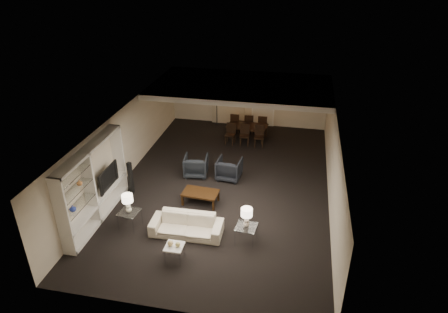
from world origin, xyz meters
TOP-DOWN VIEW (x-y plane):
  - floor at (0.00, 0.00)m, footprint 11.00×11.00m
  - ceiling at (0.00, 0.00)m, footprint 7.00×11.00m
  - wall_back at (0.00, 5.50)m, footprint 7.00×0.02m
  - wall_front at (0.00, -5.50)m, footprint 7.00×0.02m
  - wall_left at (-3.50, 0.00)m, footprint 0.02×11.00m
  - wall_right at (3.50, 0.00)m, footprint 0.02×11.00m
  - ceiling_soffit at (0.00, 3.50)m, footprint 7.00×4.00m
  - curtains at (-0.90, 5.42)m, footprint 1.50×0.12m
  - door at (0.70, 5.47)m, footprint 0.90×0.05m
  - painting at (2.10, 5.46)m, footprint 0.95×0.04m
  - media_unit at (-3.31, -2.60)m, footprint 0.38×3.40m
  - pendant_light at (0.30, 3.50)m, footprint 0.52×0.52m
  - sofa at (-0.51, -2.82)m, footprint 2.05×0.84m
  - coffee_table at (-0.51, -1.22)m, footprint 1.16×0.72m
  - armchair_left at (-1.11, 0.48)m, footprint 0.90×0.92m
  - armchair_right at (0.09, 0.48)m, footprint 0.87×0.90m
  - side_table_left at (-2.21, -2.82)m, footprint 0.63×0.63m
  - side_table_right at (1.19, -2.82)m, footprint 0.61×0.61m
  - table_lamp_left at (-2.21, -2.82)m, footprint 0.35×0.35m
  - table_lamp_right at (1.19, -2.82)m, footprint 0.32×0.32m
  - marble_table at (-0.51, -3.92)m, footprint 0.47×0.47m
  - gold_gourd_a at (-0.61, -3.92)m, footprint 0.15×0.15m
  - gold_gourd_b at (-0.41, -3.92)m, footprint 0.13×0.13m
  - television at (-3.28, -1.99)m, footprint 1.14×0.15m
  - vase_blue at (-3.31, -3.78)m, footprint 0.17×0.17m
  - vase_amber at (-3.31, -3.27)m, footprint 0.16×0.16m
  - floor_speaker at (-2.90, -1.08)m, footprint 0.15×0.15m
  - dining_table at (0.20, 3.90)m, footprint 1.77×1.13m
  - chair_nl at (-0.40, 3.25)m, footprint 0.44×0.44m
  - chair_nm at (0.20, 3.25)m, footprint 0.44×0.44m
  - chair_nr at (0.80, 3.25)m, footprint 0.43×0.43m
  - chair_fl at (-0.40, 4.55)m, footprint 0.42×0.42m
  - chair_fm at (0.20, 4.55)m, footprint 0.43×0.43m
  - chair_fr at (0.80, 4.55)m, footprint 0.41×0.41m
  - floor_lamp at (-1.38, 5.20)m, footprint 0.28×0.28m

SIDE VIEW (x-z plane):
  - floor at x=0.00m, z-range 0.00..0.00m
  - coffee_table at x=-0.51m, z-range 0.00..0.40m
  - marble_table at x=-0.51m, z-range 0.00..0.46m
  - side_table_left at x=-2.21m, z-range 0.00..0.52m
  - side_table_right at x=1.19m, z-range 0.00..0.52m
  - dining_table at x=0.20m, z-range 0.00..0.59m
  - sofa at x=-0.51m, z-range 0.00..0.59m
  - armchair_left at x=-1.11m, z-range 0.00..0.76m
  - armchair_right at x=0.09m, z-range 0.00..0.76m
  - chair_nl at x=-0.40m, z-range 0.00..0.87m
  - chair_nm at x=0.20m, z-range 0.00..0.87m
  - chair_nr at x=0.80m, z-range 0.00..0.87m
  - chair_fl at x=-0.40m, z-range 0.00..0.87m
  - chair_fm at x=0.20m, z-range 0.00..0.87m
  - chair_fr at x=0.80m, z-range 0.00..0.87m
  - gold_gourd_b at x=-0.41m, z-range 0.46..0.60m
  - gold_gourd_a at x=-0.61m, z-range 0.46..0.61m
  - floor_speaker at x=-2.90m, z-range 0.00..1.13m
  - floor_lamp at x=-1.38m, z-range 0.00..1.46m
  - table_lamp_left at x=-2.21m, z-range 0.52..1.10m
  - table_lamp_right at x=1.19m, z-range 0.52..1.10m
  - door at x=0.70m, z-range 0.00..2.10m
  - television at x=-3.28m, z-range 0.75..1.40m
  - vase_blue at x=-3.31m, z-range 1.06..1.24m
  - media_unit at x=-3.31m, z-range 0.00..2.35m
  - curtains at x=-0.90m, z-range 0.00..2.40m
  - wall_back at x=0.00m, z-range 0.00..2.50m
  - wall_front at x=0.00m, z-range 0.00..2.50m
  - wall_left at x=-3.50m, z-range 0.00..2.50m
  - wall_right at x=3.50m, z-range 0.00..2.50m
  - painting at x=2.10m, z-range 1.23..1.88m
  - vase_amber at x=-3.31m, z-range 1.56..1.72m
  - pendant_light at x=0.30m, z-range 1.80..2.04m
  - ceiling_soffit at x=0.00m, z-range 2.30..2.50m
  - ceiling at x=0.00m, z-range 2.49..2.51m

